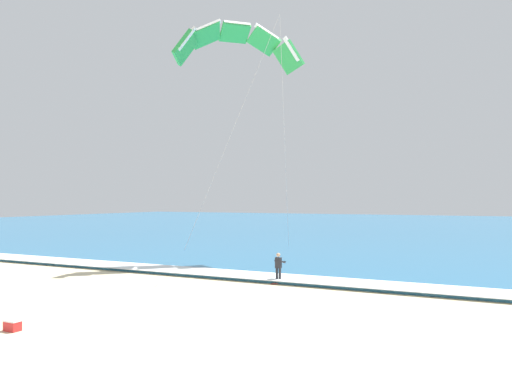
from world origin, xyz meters
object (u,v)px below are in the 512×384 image
(surfboard, at_px, (278,283))
(cooler_box, at_px, (12,325))
(kitesurfer, at_px, (279,266))
(kite_primary, at_px, (237,42))

(surfboard, distance_m, cooler_box, 14.21)
(kitesurfer, bearing_deg, cooler_box, -108.24)
(kite_primary, bearing_deg, kitesurfer, -45.90)
(kitesurfer, relative_size, cooler_box, 2.91)
(kitesurfer, height_order, kite_primary, kite_primary)
(surfboard, relative_size, kite_primary, 0.09)
(cooler_box, bearing_deg, kite_primary, 94.54)
(kitesurfer, bearing_deg, surfboard, -99.85)
(kitesurfer, xyz_separation_m, kite_primary, (-6.02, 6.21, 15.22))
(kite_primary, distance_m, cooler_box, 25.42)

